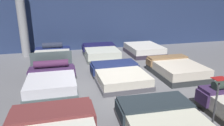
{
  "coord_description": "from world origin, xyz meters",
  "views": [
    {
      "loc": [
        -1.89,
        -5.77,
        2.61
      ],
      "look_at": [
        -0.14,
        0.74,
        0.5
      ],
      "focal_mm": 32.71,
      "sensor_mm": 36.0,
      "label": 1
    }
  ],
  "objects": [
    {
      "name": "bed_8",
      "position": [
        2.19,
        3.31,
        0.22
      ],
      "size": [
        1.59,
        1.95,
        0.46
      ],
      "rotation": [
        0.0,
        0.0,
        -0.01
      ],
      "color": "#332A3A",
      "rests_on": "ground_plane"
    },
    {
      "name": "support_pillar",
      "position": [
        -3.38,
        4.35,
        1.75
      ],
      "size": [
        0.38,
        0.38,
        3.5
      ],
      "primitive_type": "cylinder",
      "color": "#99999E",
      "rests_on": "ground_plane"
    },
    {
      "name": "price_sign",
      "position": [
        1.07,
        -2.78,
        0.45
      ],
      "size": [
        0.28,
        0.24,
        1.15
      ],
      "color": "#3F3F44",
      "rests_on": "ground_plane"
    },
    {
      "name": "bed_5",
      "position": [
        2.11,
        0.24,
        0.24
      ],
      "size": [
        1.6,
        1.97,
        0.53
      ],
      "rotation": [
        0.0,
        0.0,
        -0.01
      ],
      "color": "#2F3335",
      "rests_on": "ground_plane"
    },
    {
      "name": "bed_4",
      "position": [
        -0.01,
        0.31,
        0.2
      ],
      "size": [
        1.66,
        2.14,
        0.45
      ],
      "rotation": [
        0.0,
        0.0,
        -0.0
      ],
      "color": "#504E56",
      "rests_on": "ground_plane"
    },
    {
      "name": "bed_3",
      "position": [
        -2.17,
        0.36,
        0.23
      ],
      "size": [
        1.54,
        2.0,
        0.91
      ],
      "rotation": [
        0.0,
        0.0,
        -0.02
      ],
      "color": "#4B5A5C",
      "rests_on": "ground_plane"
    },
    {
      "name": "showroom_back_wall",
      "position": [
        0.0,
        5.13,
        1.75
      ],
      "size": [
        18.0,
        0.06,
        3.5
      ],
      "primitive_type": "cube",
      "color": "navy",
      "rests_on": "ground_plane"
    },
    {
      "name": "bed_6",
      "position": [
        -2.18,
        3.36,
        0.21
      ],
      "size": [
        1.68,
        2.08,
        0.69
      ],
      "rotation": [
        0.0,
        0.0,
        -0.04
      ],
      "color": "#4B5957",
      "rests_on": "ground_plane"
    },
    {
      "name": "ground_plane",
      "position": [
        0.0,
        0.0,
        -0.01
      ],
      "size": [
        18.0,
        18.0,
        0.02
      ],
      "primitive_type": "cube",
      "color": "slate"
    },
    {
      "name": "bed_7",
      "position": [
        0.03,
        3.37,
        0.23
      ],
      "size": [
        1.63,
        2.11,
        0.51
      ],
      "rotation": [
        0.0,
        0.0,
        -0.03
      ],
      "color": "#4F5552",
      "rests_on": "ground_plane"
    },
    {
      "name": "bed_1",
      "position": [
        0.04,
        -2.69,
        0.21
      ],
      "size": [
        1.73,
        2.18,
        0.46
      ],
      "rotation": [
        0.0,
        0.0,
        -0.06
      ],
      "color": "#524F59",
      "rests_on": "ground_plane"
    }
  ]
}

